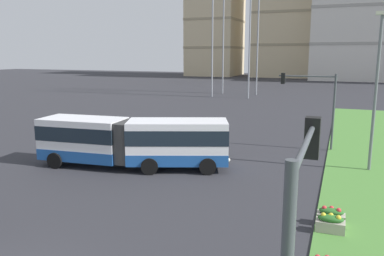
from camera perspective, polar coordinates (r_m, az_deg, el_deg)
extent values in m
cube|color=white|center=(23.69, -2.11, -1.96)|extent=(6.50, 4.47, 2.55)
cube|color=#1E519E|center=(23.91, -2.10, -4.12)|extent=(6.52, 4.49, 0.70)
cube|color=#19232D|center=(23.60, -2.12, -0.95)|extent=(6.55, 4.52, 0.90)
cube|color=white|center=(25.47, -15.60, -1.44)|extent=(5.40, 2.94, 2.55)
cube|color=#1E519E|center=(25.68, -15.50, -3.46)|extent=(5.42, 2.97, 0.70)
cube|color=#19232D|center=(25.39, -15.65, -0.51)|extent=(5.44, 2.99, 0.90)
cylinder|color=#383838|center=(24.01, -9.29, -1.92)|extent=(2.40, 2.40, 2.45)
cylinder|color=black|center=(25.19, 2.13, -4.05)|extent=(1.03, 0.62, 1.00)
cylinder|color=black|center=(22.78, 2.32, -5.67)|extent=(1.03, 0.62, 1.00)
cylinder|color=black|center=(25.31, -5.60, -4.02)|extent=(1.03, 0.62, 1.00)
cylinder|color=black|center=(22.92, -6.24, -5.62)|extent=(1.03, 0.62, 1.00)
cylinder|color=black|center=(27.45, -16.42, -3.23)|extent=(1.02, 0.37, 1.00)
cylinder|color=black|center=(25.46, -19.44, -4.51)|extent=(1.02, 0.37, 1.00)
sphere|color=#F9EFC6|center=(24.84, 4.98, -3.58)|extent=(0.24, 0.24, 0.24)
sphere|color=#F9EFC6|center=(23.11, 5.33, -4.69)|extent=(0.24, 0.24, 0.24)
cube|color=#B7AD9E|center=(16.71, 19.60, -13.39)|extent=(1.10, 0.56, 0.44)
ellipsoid|color=#2D6B28|center=(16.59, 19.67, -12.38)|extent=(0.99, 0.50, 0.28)
sphere|color=yellow|center=(16.55, 18.71, -11.99)|extent=(0.20, 0.20, 0.20)
sphere|color=yellow|center=(16.62, 19.71, -11.95)|extent=(0.20, 0.20, 0.20)
sphere|color=yellow|center=(16.49, 20.68, -12.20)|extent=(0.20, 0.20, 0.20)
cube|color=#B7AD9E|center=(17.41, 19.69, -12.39)|extent=(1.10, 0.56, 0.44)
ellipsoid|color=#2D6B28|center=(17.29, 19.76, -11.41)|extent=(0.99, 0.50, 0.28)
sphere|color=red|center=(17.25, 18.83, -11.04)|extent=(0.20, 0.20, 0.20)
sphere|color=red|center=(17.33, 19.79, -11.01)|extent=(0.20, 0.20, 0.20)
sphere|color=red|center=(17.20, 20.72, -11.24)|extent=(0.20, 0.20, 0.20)
cylinder|color=#474C51|center=(29.71, 20.03, 2.09)|extent=(0.16, 0.16, 5.56)
cylinder|color=#474C51|center=(29.55, 16.49, 7.29)|extent=(3.97, 0.10, 0.10)
cube|color=black|center=(29.75, 13.21, 7.09)|extent=(0.28, 0.28, 0.80)
sphere|color=red|center=(29.74, 13.23, 7.57)|extent=(0.16, 0.16, 0.16)
sphere|color=yellow|center=(29.75, 13.21, 7.07)|extent=(0.16, 0.16, 0.16)
sphere|color=green|center=(29.77, 13.19, 6.57)|extent=(0.16, 0.16, 0.16)
cylinder|color=#474C51|center=(6.34, 16.31, -2.25)|extent=(0.10, 3.53, 0.10)
cube|color=black|center=(7.81, 17.20, -1.37)|extent=(0.28, 0.28, 0.80)
sphere|color=red|center=(7.76, 17.30, 0.43)|extent=(0.16, 0.16, 0.16)
sphere|color=yellow|center=(7.81, 17.19, -1.44)|extent=(0.16, 0.16, 0.16)
sphere|color=green|center=(7.87, 17.09, -3.29)|extent=(0.16, 0.16, 0.16)
cylinder|color=slate|center=(25.12, 25.29, 4.30)|extent=(0.18, 0.18, 9.12)
cube|color=white|center=(25.10, 26.18, 14.91)|extent=(0.70, 0.28, 0.20)
cube|color=beige|center=(127.95, 3.50, 17.15)|extent=(14.79, 17.73, 41.88)
cube|color=#9C8D6E|center=(127.20, 3.44, 11.68)|extent=(14.99, 17.93, 0.70)
cube|color=#9C8D6E|center=(127.59, 3.48, 15.44)|extent=(14.99, 17.93, 0.70)
cube|color=#9C8D6E|center=(121.67, 13.33, 11.76)|extent=(17.53, 14.77, 0.70)
cube|color=#9C8D6E|center=(122.18, 13.52, 16.00)|extent=(17.53, 14.77, 0.70)
cube|color=#A4A099|center=(113.96, 22.66, 11.28)|extent=(21.41, 19.01, 0.70)
cube|color=#A4A099|center=(114.50, 23.00, 15.78)|extent=(21.41, 19.01, 0.70)
cylinder|color=gray|center=(67.76, 9.76, 16.79)|extent=(0.24, 0.24, 28.22)
cylinder|color=gray|center=(69.23, 4.67, 16.78)|extent=(0.24, 0.24, 28.22)
cylinder|color=gray|center=(61.93, 8.59, 17.39)|extent=(0.24, 0.24, 28.22)
cylinder|color=gray|center=(63.53, 3.06, 17.33)|extent=(0.24, 0.24, 28.22)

